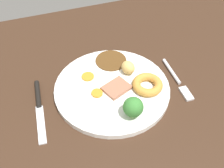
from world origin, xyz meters
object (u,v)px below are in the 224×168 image
at_px(meat_slice_main, 116,87).
at_px(yorkshire_pudding, 147,85).
at_px(dinner_plate, 112,89).
at_px(carrot_coin_back, 97,94).
at_px(knife, 39,105).
at_px(roast_potato_left, 128,68).
at_px(broccoli_floret, 133,107).
at_px(fork, 177,80).
at_px(carrot_coin_front, 88,77).

bearing_deg(meat_slice_main, yorkshire_pudding, 161.52).
bearing_deg(dinner_plate, carrot_coin_back, 16.46).
relative_size(carrot_coin_back, knife, 0.15).
bearing_deg(roast_potato_left, broccoli_floret, 72.84).
distance_m(fork, knife, 0.35).
bearing_deg(roast_potato_left, carrot_coin_back, 25.97).
distance_m(dinner_plate, carrot_coin_front, 0.07).
bearing_deg(yorkshire_pudding, fork, -175.44).
xyz_separation_m(roast_potato_left, fork, (-0.11, 0.06, -0.03)).
bearing_deg(broccoli_floret, roast_potato_left, -107.16).
bearing_deg(carrot_coin_front, roast_potato_left, 170.46).
xyz_separation_m(roast_potato_left, broccoli_floret, (0.04, 0.13, 0.01)).
bearing_deg(carrot_coin_front, knife, 17.54).
xyz_separation_m(yorkshire_pudding, roast_potato_left, (0.03, -0.07, 0.01)).
xyz_separation_m(dinner_plate, meat_slice_main, (-0.01, 0.01, 0.01)).
height_order(yorkshire_pudding, carrot_coin_front, yorkshire_pudding).
xyz_separation_m(yorkshire_pudding, broccoli_floret, (0.07, 0.07, 0.02)).
bearing_deg(broccoli_floret, carrot_coin_front, -67.81).
xyz_separation_m(meat_slice_main, fork, (-0.16, 0.02, -0.01)).
bearing_deg(carrot_coin_back, broccoli_floret, 123.04).
distance_m(roast_potato_left, knife, 0.24).
relative_size(yorkshire_pudding, knife, 0.40).
relative_size(carrot_coin_front, knife, 0.17).
xyz_separation_m(dinner_plate, yorkshire_pudding, (-0.08, 0.03, 0.02)).
bearing_deg(roast_potato_left, meat_slice_main, 40.66).
bearing_deg(meat_slice_main, broccoli_floret, 94.08).
bearing_deg(meat_slice_main, carrot_coin_back, 7.27).
relative_size(yorkshire_pudding, carrot_coin_front, 2.35).
height_order(roast_potato_left, broccoli_floret, broccoli_floret).
height_order(roast_potato_left, fork, roast_potato_left).
relative_size(meat_slice_main, broccoli_floret, 1.18).
height_order(fork, knife, knife).
relative_size(roast_potato_left, carrot_coin_back, 1.38).
height_order(broccoli_floret, fork, broccoli_floret).
bearing_deg(carrot_coin_back, meat_slice_main, -172.73).
height_order(dinner_plate, carrot_coin_front, carrot_coin_front).
bearing_deg(knife, dinner_plate, 91.19).
bearing_deg(fork, carrot_coin_back, -91.30).
relative_size(roast_potato_left, knife, 0.20).
distance_m(meat_slice_main, yorkshire_pudding, 0.08).
relative_size(carrot_coin_back, broccoli_floret, 0.52).
height_order(carrot_coin_back, knife, carrot_coin_back).
distance_m(dinner_plate, fork, 0.17).
height_order(dinner_plate, roast_potato_left, roast_potato_left).
height_order(roast_potato_left, knife, roast_potato_left).
distance_m(carrot_coin_back, broccoli_floret, 0.11).
distance_m(meat_slice_main, carrot_coin_back, 0.05).
distance_m(yorkshire_pudding, roast_potato_left, 0.07).
relative_size(yorkshire_pudding, broccoli_floret, 1.42).
xyz_separation_m(dinner_plate, roast_potato_left, (-0.06, -0.04, 0.02)).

